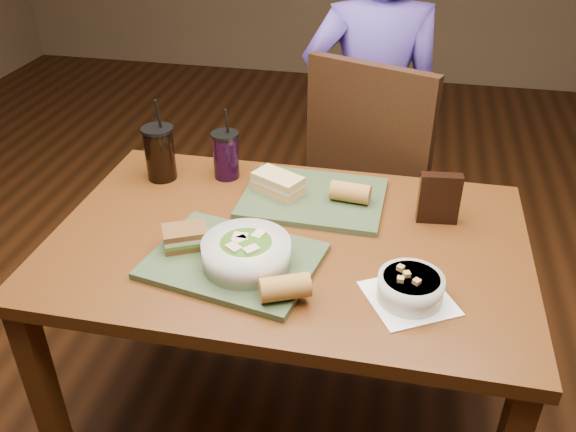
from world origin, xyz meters
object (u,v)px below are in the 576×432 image
object	(u,v)px
soup_bowl	(410,287)
chip_bag	(439,198)
sandwich_near	(186,237)
salad_bowl	(246,251)
chair_far	(367,177)
dining_table	(288,264)
diner	(371,118)
sandwich_far	(278,184)
tray_far	(313,198)
baguette_near	(285,288)
cup_berry	(226,155)
baguette_far	(350,192)
cup_cola	(160,153)
tray_near	(234,261)

from	to	relation	value
soup_bowl	chip_bag	size ratio (longest dim) A/B	1.73
sandwich_near	salad_bowl	bearing A→B (deg)	-13.75
chair_far	chip_bag	world-z (taller)	chair_far
sandwich_near	dining_table	bearing A→B (deg)	25.33
diner	sandwich_far	xyz separation A→B (m)	(-0.22, -0.67, 0.05)
dining_table	salad_bowl	size ratio (longest dim) A/B	5.79
salad_bowl	tray_far	bearing A→B (deg)	74.08
baguette_near	chip_bag	distance (m)	0.56
chair_far	dining_table	bearing A→B (deg)	-103.08
soup_bowl	sandwich_near	world-z (taller)	soup_bowl
cup_berry	baguette_near	bearing A→B (deg)	-61.28
sandwich_near	sandwich_far	distance (m)	0.37
sandwich_near	chip_bag	distance (m)	0.71
baguette_near	baguette_far	bearing A→B (deg)	78.65
diner	cup_cola	world-z (taller)	diner
chair_far	tray_near	xyz separation A→B (m)	(-0.27, -0.83, 0.17)
baguette_near	cup_cola	bearing A→B (deg)	134.51
soup_bowl	sandwich_near	size ratio (longest dim) A/B	1.88
diner	tray_far	world-z (taller)	diner
salad_bowl	baguette_far	distance (m)	0.42
sandwich_near	tray_near	bearing A→B (deg)	-11.67
cup_berry	baguette_far	bearing A→B (deg)	-14.05
dining_table	diner	distance (m)	0.90
cup_berry	tray_far	bearing A→B (deg)	-17.23
dining_table	tray_near	distance (m)	0.21
baguette_far	cup_cola	xyz separation A→B (m)	(-0.61, 0.05, 0.04)
cup_cola	baguette_near	bearing A→B (deg)	-45.49
salad_bowl	cup_cola	distance (m)	0.57
sandwich_far	cup_cola	size ratio (longest dim) A/B	0.63
chair_far	chip_bag	size ratio (longest dim) A/B	7.10
chair_far	diner	world-z (taller)	diner
chair_far	cup_cola	xyz separation A→B (m)	(-0.63, -0.43, 0.25)
soup_bowl	sandwich_near	xyz separation A→B (m)	(-0.59, 0.08, 0.01)
dining_table	cup_cola	world-z (taller)	cup_cola
tray_near	dining_table	bearing A→B (deg)	52.44
soup_bowl	baguette_far	size ratio (longest dim) A/B	2.22
chip_bag	cup_berry	bearing A→B (deg)	162.50
sandwich_far	cup_cola	distance (m)	0.40
tray_near	cup_berry	size ratio (longest dim) A/B	1.77
baguette_near	sandwich_near	bearing A→B (deg)	152.77
chair_far	baguette_far	size ratio (longest dim) A/B	9.11
sandwich_far	cup_cola	world-z (taller)	cup_cola
sandwich_near	cup_berry	bearing A→B (deg)	92.20
tray_far	salad_bowl	size ratio (longest dim) A/B	1.87
diner	sandwich_far	distance (m)	0.71
tray_far	sandwich_near	distance (m)	0.44
soup_bowl	sandwich_far	world-z (taller)	same
chair_far	salad_bowl	bearing A→B (deg)	-105.32
tray_near	baguette_near	bearing A→B (deg)	-37.75
baguette_far	dining_table	bearing A→B (deg)	-125.77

